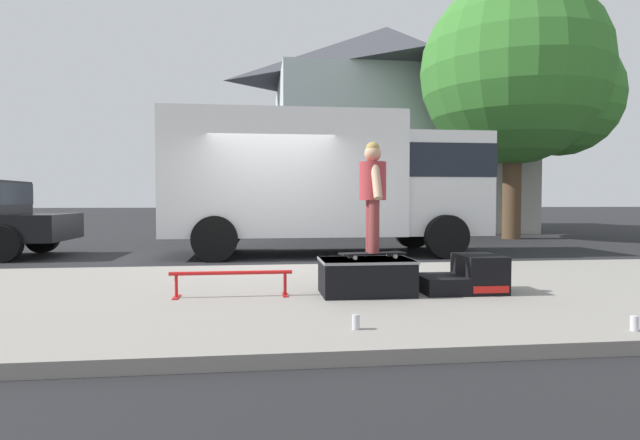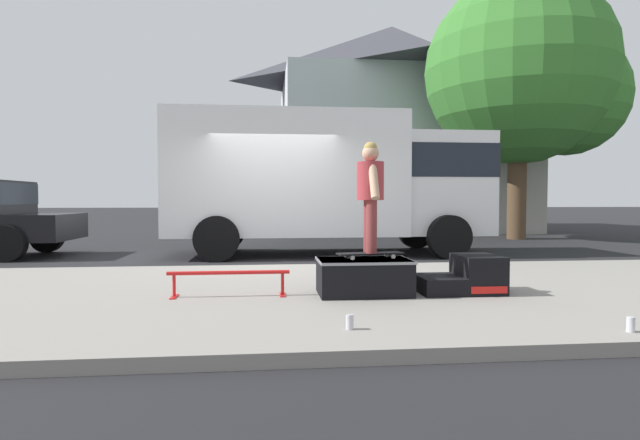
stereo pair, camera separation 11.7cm
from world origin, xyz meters
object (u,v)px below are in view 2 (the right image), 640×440
soda_can_b (350,322)px  grind_rail (229,277)px  skater_kid (370,188)px  street_tree_main (529,77)px  box_truck (330,178)px  skate_box (364,276)px  soda_can (631,324)px  kicker_ramp (466,277)px  skateboard (370,254)px

soda_can_b → grind_rail: bearing=124.8°
skater_kid → street_tree_main: 11.97m
box_truck → street_tree_main: (6.58, 3.71, 3.24)m
skate_box → soda_can: size_ratio=8.44×
grind_rail → street_tree_main: 13.28m
grind_rail → street_tree_main: street_tree_main is taller
grind_rail → box_truck: size_ratio=0.20×
skater_kid → skate_box: bearing=-148.3°
kicker_ramp → skateboard: (-1.14, 0.05, 0.28)m
skateboard → skater_kid: (0.00, -0.00, 0.77)m
skater_kid → soda_can: bearing=-47.4°
kicker_ramp → box_truck: 5.77m
kicker_ramp → grind_rail: size_ratio=0.70×
kicker_ramp → soda_can_b: 2.28m
skate_box → street_tree_main: street_tree_main is taller
skater_kid → kicker_ramp: bearing=-2.6°
soda_can → street_tree_main: (5.00, 11.13, 4.76)m
kicker_ramp → street_tree_main: (5.65, 9.24, 4.64)m
skateboard → soda_can_b: 1.75m
kicker_ramp → street_tree_main: size_ratio=0.12×
soda_can → box_truck: size_ratio=0.02×
skate_box → grind_rail: skate_box is taller
skate_box → soda_can_b: skate_box is taller
soda_can → street_tree_main: size_ratio=0.02×
soda_can → street_tree_main: 13.10m
skateboard → soda_can: bearing=-47.4°
skateboard → street_tree_main: bearing=53.5°
kicker_ramp → soda_can: (0.65, -1.90, -0.12)m
skate_box → kicker_ramp: 1.22m
kicker_ramp → grind_rail: kicker_ramp is taller
soda_can_b → skater_kid: bearing=72.7°
grind_rail → street_tree_main: size_ratio=0.17×
street_tree_main → soda_can_b: bearing=-124.0°
soda_can_b → street_tree_main: 13.88m
skater_kid → soda_can: size_ratio=10.20×
soda_can → box_truck: bearing=102.1°
skater_kid → soda_can_b: skater_kid is taller
soda_can → box_truck: (-1.59, 7.42, 1.52)m
grind_rail → skater_kid: 1.92m
grind_rail → skater_kid: bearing=0.3°
kicker_ramp → skateboard: skateboard is taller
box_truck → street_tree_main: size_ratio=0.87×
skate_box → box_truck: box_truck is taller
soda_can_b → skateboard: bearing=72.7°
skater_kid → box_truck: (0.20, 5.47, 0.35)m
box_truck → kicker_ramp: bearing=-80.4°
skateboard → soda_can: size_ratio=6.37×
box_truck → grind_rail: bearing=-108.4°
skate_box → box_truck: 5.69m
grind_rail → soda_can: size_ratio=10.89×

